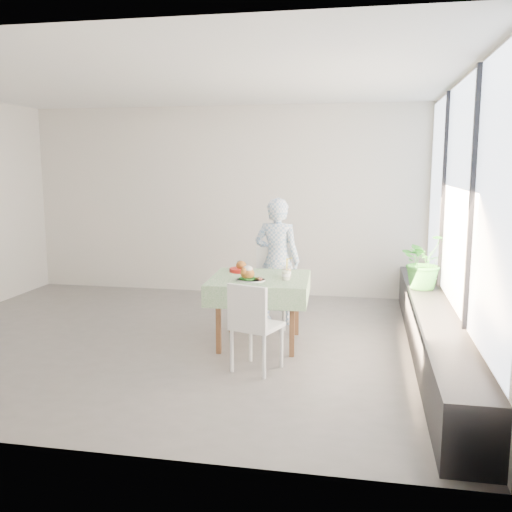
% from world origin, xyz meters
% --- Properties ---
extents(floor, '(6.00, 6.00, 0.00)m').
position_xyz_m(floor, '(0.00, 0.00, 0.00)').
color(floor, '#5C5957').
rests_on(floor, ground).
extents(ceiling, '(6.00, 6.00, 0.00)m').
position_xyz_m(ceiling, '(0.00, 0.00, 2.80)').
color(ceiling, white).
rests_on(ceiling, ground).
extents(wall_back, '(6.00, 0.02, 2.80)m').
position_xyz_m(wall_back, '(0.00, 2.50, 1.40)').
color(wall_back, silver).
rests_on(wall_back, ground).
extents(wall_front, '(6.00, 0.02, 2.80)m').
position_xyz_m(wall_front, '(0.00, -2.50, 1.40)').
color(wall_front, silver).
rests_on(wall_front, ground).
extents(wall_right, '(0.02, 5.00, 2.80)m').
position_xyz_m(wall_right, '(3.00, 0.00, 1.40)').
color(wall_right, silver).
rests_on(wall_right, ground).
extents(window_pane, '(0.01, 4.80, 2.18)m').
position_xyz_m(window_pane, '(2.97, 0.00, 1.65)').
color(window_pane, '#D1E0F9').
rests_on(window_pane, ground).
extents(window_ledge, '(0.40, 4.80, 0.50)m').
position_xyz_m(window_ledge, '(2.80, 0.00, 0.25)').
color(window_ledge, black).
rests_on(window_ledge, ground).
extents(cafe_table, '(1.10, 1.10, 0.74)m').
position_xyz_m(cafe_table, '(0.99, 0.07, 0.46)').
color(cafe_table, brown).
rests_on(cafe_table, ground).
extents(chair_far, '(0.44, 0.44, 0.93)m').
position_xyz_m(chair_far, '(1.00, 0.81, 0.29)').
color(chair_far, white).
rests_on(chair_far, ground).
extents(chair_near, '(0.52, 0.52, 0.86)m').
position_xyz_m(chair_near, '(1.11, -0.75, 0.26)').
color(chair_near, white).
rests_on(chair_near, ground).
extents(diner, '(0.60, 0.43, 1.55)m').
position_xyz_m(diner, '(1.05, 0.94, 0.78)').
color(diner, '#81A9CF').
rests_on(diner, ground).
extents(main_dish, '(0.31, 0.31, 0.16)m').
position_xyz_m(main_dish, '(0.92, -0.14, 0.80)').
color(main_dish, white).
rests_on(main_dish, cafe_table).
extents(juice_cup_orange, '(0.09, 0.09, 0.25)m').
position_xyz_m(juice_cup_orange, '(1.28, 0.13, 0.80)').
color(juice_cup_orange, white).
rests_on(juice_cup_orange, cafe_table).
extents(juice_cup_lemonade, '(0.10, 0.10, 0.27)m').
position_xyz_m(juice_cup_lemonade, '(1.29, -0.03, 0.81)').
color(juice_cup_lemonade, white).
rests_on(juice_cup_lemonade, cafe_table).
extents(second_dish, '(0.27, 0.27, 0.13)m').
position_xyz_m(second_dish, '(0.73, 0.33, 0.78)').
color(second_dish, red).
rests_on(second_dish, cafe_table).
extents(potted_plant, '(0.77, 0.75, 0.66)m').
position_xyz_m(potted_plant, '(2.78, 0.96, 0.83)').
color(potted_plant, '#36862C').
rests_on(potted_plant, window_ledge).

